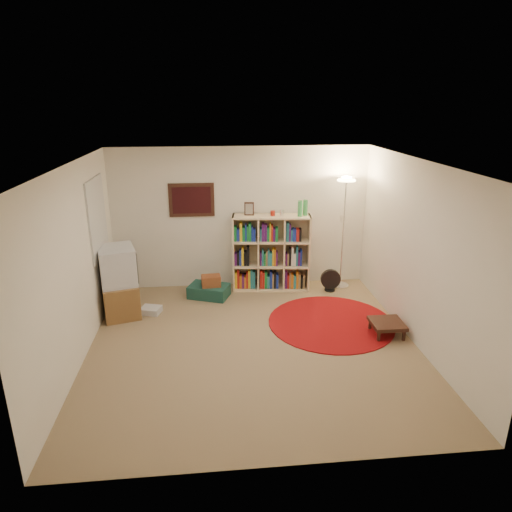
# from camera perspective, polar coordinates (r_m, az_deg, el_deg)

# --- Properties ---
(room) EXTENTS (4.54, 4.54, 2.54)m
(room) POSITION_cam_1_polar(r_m,az_deg,el_deg) (5.99, -0.93, -0.30)
(room) COLOR #8A7151
(room) RESTS_ON ground
(bookshelf) EXTENTS (1.38, 0.53, 1.62)m
(bookshelf) POSITION_cam_1_polar(r_m,az_deg,el_deg) (8.07, 1.76, 0.27)
(bookshelf) COLOR beige
(bookshelf) RESTS_ON ground
(floor_lamp) EXTENTS (0.45, 0.45, 2.01)m
(floor_lamp) POSITION_cam_1_polar(r_m,az_deg,el_deg) (8.03, 11.12, 7.35)
(floor_lamp) COLOR white
(floor_lamp) RESTS_ON ground
(floor_fan) EXTENTS (0.36, 0.20, 0.40)m
(floor_fan) POSITION_cam_1_polar(r_m,az_deg,el_deg) (8.20, 9.29, -3.02)
(floor_fan) COLOR black
(floor_fan) RESTS_ON ground
(tv_stand) EXTENTS (0.71, 0.87, 1.10)m
(tv_stand) POSITION_cam_1_polar(r_m,az_deg,el_deg) (7.45, -16.73, -3.17)
(tv_stand) COLOR brown
(tv_stand) RESTS_ON ground
(dvd_box) EXTENTS (0.36, 0.32, 0.10)m
(dvd_box) POSITION_cam_1_polar(r_m,az_deg,el_deg) (7.52, -12.99, -6.62)
(dvd_box) COLOR silver
(dvd_box) RESTS_ON ground
(suitcase) EXTENTS (0.77, 0.64, 0.21)m
(suitcase) POSITION_cam_1_polar(r_m,az_deg,el_deg) (7.94, -5.90, -4.37)
(suitcase) COLOR #163D36
(suitcase) RESTS_ON ground
(wicker_basket) EXTENTS (0.34, 0.25, 0.18)m
(wicker_basket) POSITION_cam_1_polar(r_m,az_deg,el_deg) (7.84, -5.64, -3.11)
(wicker_basket) COLOR brown
(wicker_basket) RESTS_ON suitcase
(duffel_bag) EXTENTS (0.41, 0.38, 0.23)m
(duffel_bag) POSITION_cam_1_polar(r_m,az_deg,el_deg) (8.50, -1.53, -2.59)
(duffel_bag) COLOR black
(duffel_bag) RESTS_ON ground
(red_rug) EXTENTS (1.91, 1.91, 0.02)m
(red_rug) POSITION_cam_1_polar(r_m,az_deg,el_deg) (7.14, 9.35, -8.17)
(red_rug) COLOR maroon
(red_rug) RESTS_ON ground
(side_table) EXTENTS (0.46, 0.46, 0.21)m
(side_table) POSITION_cam_1_polar(r_m,az_deg,el_deg) (6.90, 16.07, -8.17)
(side_table) COLOR black
(side_table) RESTS_ON ground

